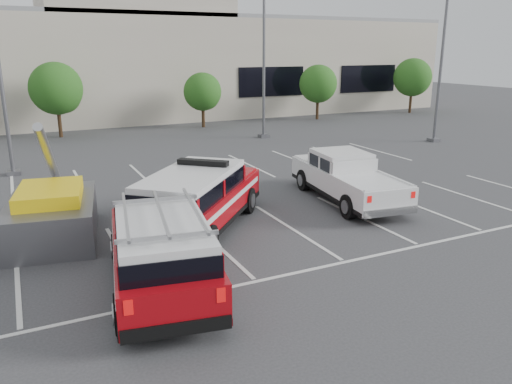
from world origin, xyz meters
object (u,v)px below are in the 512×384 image
convention_building (109,60)px  ladder_suv (162,257)px  tree_mid_right (204,93)px  tree_right (319,85)px  utility_rig (47,217)px  tree_mid_left (58,90)px  fire_chief_suv (198,203)px  light_pole_right (442,56)px  light_pole_mid (264,56)px  tree_far_right (413,79)px  white_pickup (346,182)px

convention_building → ladder_suv: 34.76m
convention_building → tree_mid_right: bearing=-63.4°
tree_right → utility_rig: 29.68m
convention_building → tree_mid_left: size_ratio=12.38×
fire_chief_suv → light_pole_right: bearing=66.3°
tree_mid_left → light_pole_mid: 13.53m
tree_right → tree_far_right: tree_far_right is taller
tree_mid_left → fire_chief_suv: tree_mid_left is taller
white_pickup → utility_rig: size_ratio=1.36×
light_pole_mid → ladder_suv: bearing=-123.1°
light_pole_mid → tree_far_right: bearing=18.5°
light_pole_mid → ladder_suv: light_pole_mid is taller
light_pole_right → ladder_suv: bearing=-149.6°
tree_right → tree_far_right: 10.00m
tree_mid_left → light_pole_right: light_pole_right is taller
tree_mid_right → light_pole_mid: bearing=-72.5°
tree_far_right → utility_rig: bearing=-148.7°
tree_right → light_pole_right: 12.32m
tree_mid_right → light_pole_right: (10.91, -12.05, 2.68)m
tree_far_right → utility_rig: (-32.23, -19.57, -2.31)m
tree_far_right → light_pole_right: 15.24m
tree_far_right → light_pole_mid: light_pole_mid is taller
light_pole_right → ladder_suv: 24.66m
tree_right → fire_chief_suv: size_ratio=0.72×
tree_mid_left → ladder_suv: bearing=-90.0°
tree_right → utility_rig: (-22.23, -19.57, -2.04)m
tree_mid_left → tree_far_right: size_ratio=1.00×
fire_chief_suv → white_pickup: size_ratio=1.00×
tree_mid_right → tree_right: size_ratio=0.90×
utility_rig → tree_right: bearing=51.0°
tree_mid_right → utility_rig: tree_mid_right is taller
convention_building → tree_right: size_ratio=13.58×
tree_mid_left → light_pole_right: (20.91, -12.05, 2.14)m
convention_building → tree_far_right: size_ratio=12.38×
white_pickup → light_pole_mid: bearing=83.2°
convention_building → tree_mid_right: 11.20m
fire_chief_suv → white_pickup: fire_chief_suv is taller
tree_far_right → light_pole_mid: size_ratio=0.47×
fire_chief_suv → white_pickup: bearing=47.1°
tree_far_right → ladder_suv: size_ratio=0.84×
tree_far_right → light_pole_right: bearing=-127.0°
tree_mid_left → tree_far_right: bearing=0.0°
convention_building → fire_chief_suv: size_ratio=9.73×
light_pole_right → fire_chief_suv: light_pole_right is taller
convention_building → tree_mid_left: convention_building is taller
tree_far_right → ladder_suv: 38.71m
tree_mid_right → tree_mid_left: bearing=180.0°
tree_right → light_pole_right: bearing=-85.7°
fire_chief_suv → tree_mid_right: bearing=110.8°
ladder_suv → tree_far_right: bearing=48.8°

